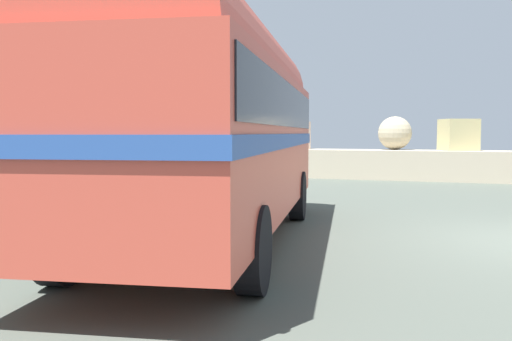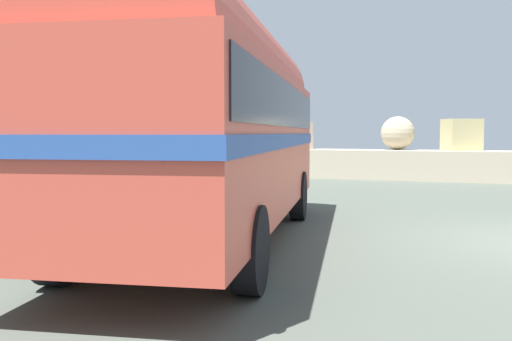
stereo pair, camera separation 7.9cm
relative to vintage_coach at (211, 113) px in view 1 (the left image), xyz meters
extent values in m
cube|color=#BFB197|center=(5.02, 13.57, -1.50)|extent=(31.36, 1.80, 1.10)
cube|color=#B3A08C|center=(-7.99, 13.22, -0.36)|extent=(0.98, 1.26, 1.17)
cube|color=tan|center=(-5.20, 13.77, -0.40)|extent=(1.23, 1.21, 1.10)
cube|color=tan|center=(-2.70, 13.52, -0.41)|extent=(1.53, 1.53, 1.08)
sphere|color=#BBAC8C|center=(1.23, 13.99, -0.32)|extent=(1.27, 1.27, 1.27)
cube|color=#CEC085|center=(3.51, 13.72, -0.38)|extent=(1.50, 1.48, 1.14)
cylinder|color=black|center=(-1.57, 2.35, -1.55)|extent=(0.45, 1.00, 0.96)
cylinder|color=black|center=(0.60, 2.76, -1.55)|extent=(0.45, 1.00, 0.96)
cylinder|color=black|center=(-0.60, -2.77, -1.55)|extent=(0.45, 1.00, 0.96)
cylinder|color=black|center=(1.57, -2.36, -1.55)|extent=(0.45, 1.00, 0.96)
cube|color=#C84A38|center=(0.00, 0.00, -0.48)|extent=(3.92, 8.70, 2.10)
cylinder|color=#C84A38|center=(0.00, 0.00, 0.57)|extent=(3.66, 8.33, 2.20)
cube|color=#2C519A|center=(0.00, 0.00, -0.42)|extent=(3.98, 8.79, 0.20)
cube|color=black|center=(0.00, 0.00, 0.10)|extent=(3.89, 8.38, 0.64)
cube|color=silver|center=(-0.79, 4.19, -1.35)|extent=(2.27, 0.58, 0.28)
cylinder|color=black|center=(-5.79, 3.66, -1.55)|extent=(0.35, 0.98, 0.96)
cylinder|color=black|center=(-3.59, 3.83, -1.55)|extent=(0.35, 0.98, 0.96)
cube|color=#307A54|center=(-4.49, 1.15, -0.48)|extent=(3.03, 8.56, 2.10)
cylinder|color=#307A54|center=(-4.49, 1.15, 0.57)|extent=(2.80, 8.21, 2.20)
cube|color=orange|center=(-4.49, 1.15, -0.42)|extent=(3.08, 8.64, 0.20)
cube|color=black|center=(-4.49, 1.15, 0.10)|extent=(3.04, 8.23, 0.64)
cube|color=silver|center=(-4.82, 5.40, -1.35)|extent=(2.29, 0.33, 0.28)
camera|label=1|loc=(3.62, -7.86, -0.31)|focal=39.33mm
camera|label=2|loc=(3.69, -7.83, -0.31)|focal=39.33mm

